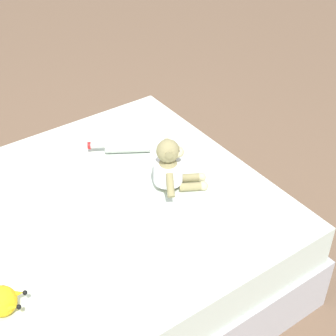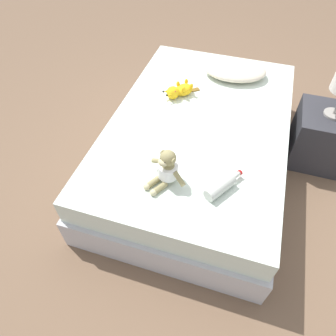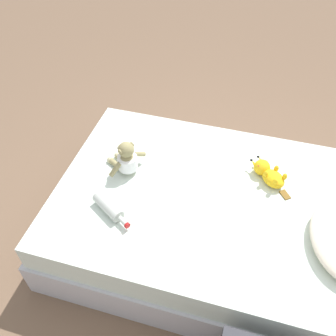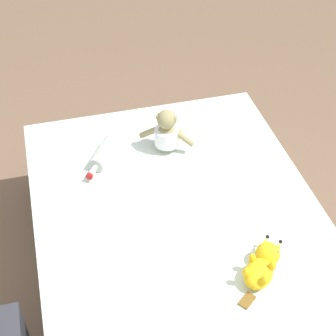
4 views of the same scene
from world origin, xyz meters
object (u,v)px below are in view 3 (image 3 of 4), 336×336
bed (218,222)px  plush_yellow_creature (268,174)px  glass_bottle (109,207)px  plush_monkey (126,159)px

bed → plush_yellow_creature: bearing=133.9°
plush_yellow_creature → bed: bearing=-46.1°
bed → glass_bottle: bearing=-66.1°
bed → plush_monkey: (-0.06, -0.61, 0.33)m
bed → glass_bottle: (0.27, -0.60, 0.27)m
plush_yellow_creature → glass_bottle: (0.50, -0.84, -0.01)m
bed → plush_yellow_creature: (-0.23, 0.24, 0.28)m
bed → plush_monkey: bearing=-95.9°
plush_yellow_creature → plush_monkey: bearing=-78.9°
plush_monkey → glass_bottle: 0.34m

